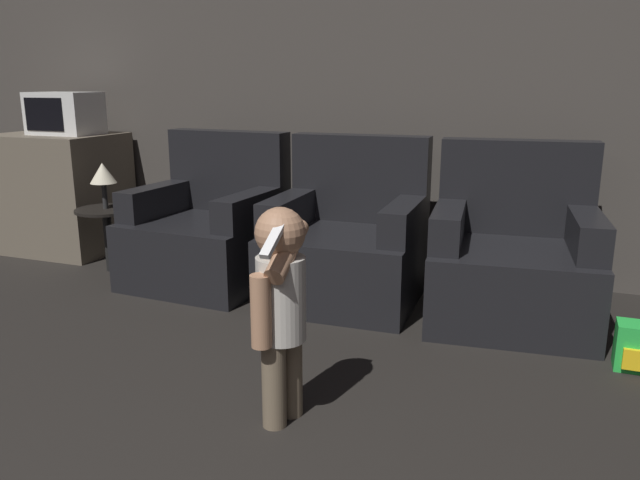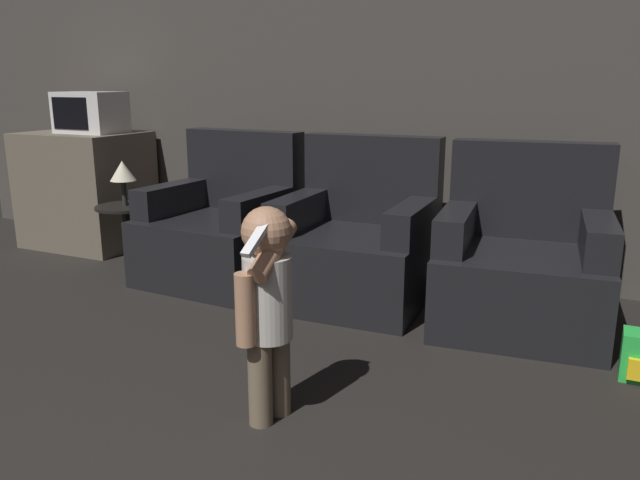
# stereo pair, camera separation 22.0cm
# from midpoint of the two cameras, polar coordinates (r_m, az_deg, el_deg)

# --- Properties ---
(wall_back) EXTENTS (8.40, 0.05, 2.60)m
(wall_back) POSITION_cam_midpoint_polar(r_m,az_deg,el_deg) (4.34, 10.64, 13.89)
(wall_back) COLOR #423D38
(wall_back) RESTS_ON ground_plane
(armchair_left) EXTENTS (0.92, 0.88, 0.99)m
(armchair_left) POSITION_cam_midpoint_polar(r_m,az_deg,el_deg) (4.25, -7.45, 0.87)
(armchair_left) COLOR black
(armchair_left) RESTS_ON ground_plane
(armchair_middle) EXTENTS (0.90, 0.86, 0.99)m
(armchair_middle) POSITION_cam_midpoint_polar(r_m,az_deg,el_deg) (3.83, 5.00, -0.56)
(armchair_middle) COLOR black
(armchair_middle) RESTS_ON ground_plane
(armchair_right) EXTENTS (0.95, 0.91, 0.99)m
(armchair_right) POSITION_cam_midpoint_polar(r_m,az_deg,el_deg) (3.62, 19.67, -2.22)
(armchair_right) COLOR black
(armchair_right) RESTS_ON ground_plane
(person_toddler) EXTENTS (0.19, 0.34, 0.87)m
(person_toddler) POSITION_cam_midpoint_polar(r_m,az_deg,el_deg) (2.39, -2.25, -5.37)
(person_toddler) COLOR brown
(person_toddler) RESTS_ON ground_plane
(kitchen_counter) EXTENTS (0.91, 0.70, 0.92)m
(kitchen_counter) POSITION_cam_midpoint_polar(r_m,az_deg,el_deg) (5.39, -19.49, 4.38)
(kitchen_counter) COLOR #665B4C
(kitchen_counter) RESTS_ON ground_plane
(microwave) EXTENTS (0.50, 0.35, 0.32)m
(microwave) POSITION_cam_midpoint_polar(r_m,az_deg,el_deg) (5.24, -19.11, 10.96)
(microwave) COLOR silver
(microwave) RESTS_ON kitchen_counter
(side_table) EXTENTS (0.42, 0.42, 0.45)m
(side_table) POSITION_cam_midpoint_polar(r_m,az_deg,el_deg) (4.66, -16.03, 2.09)
(side_table) COLOR black
(side_table) RESTS_ON ground_plane
(lamp) EXTENTS (0.18, 0.18, 0.32)m
(lamp) POSITION_cam_midpoint_polar(r_m,az_deg,el_deg) (4.60, -16.30, 5.99)
(lamp) COLOR #262626
(lamp) RESTS_ON side_table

